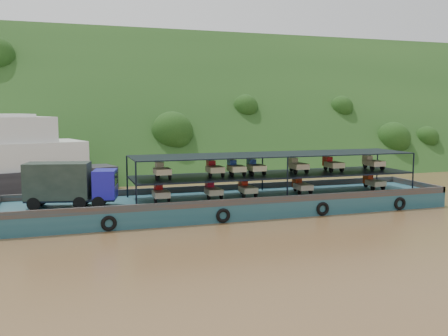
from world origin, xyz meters
name	(u,v)px	position (x,y,z in m)	size (l,w,h in m)	color
ground	(259,211)	(0.00, 0.00, 0.00)	(160.00, 160.00, 0.00)	brown
hillside	(168,165)	(0.00, 36.00, 0.00)	(140.00, 28.00, 28.00)	#173613
cargo_barge	(224,199)	(-2.95, 0.13, 1.10)	(35.00, 7.18, 4.54)	#16424F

